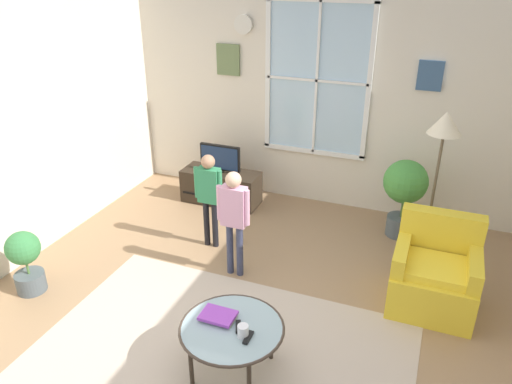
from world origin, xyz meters
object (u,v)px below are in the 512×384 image
book_stack (218,316)px  cup (243,331)px  television (220,158)px  armchair (434,275)px  tv_stand (221,187)px  potted_plant_by_window (405,189)px  coffee_table (232,330)px  remote_near_books (248,337)px  person_green_shirt (209,190)px  potted_plant_corner (25,259)px  remote_near_cup (238,327)px  person_pink_shirt (234,212)px  floor_lamp (443,140)px

book_stack → cup: cup is taller
television → armchair: armchair is taller
tv_stand → armchair: size_ratio=1.20×
tv_stand → potted_plant_by_window: potted_plant_by_window is taller
armchair → coffee_table: 2.07m
tv_stand → cup: size_ratio=10.30×
remote_near_books → person_green_shirt: 2.11m
book_stack → potted_plant_by_window: bearing=67.1°
person_green_shirt → coffee_table: bearing=-58.8°
armchair → potted_plant_corner: size_ratio=1.31×
armchair → remote_near_books: bearing=-128.8°
book_stack → potted_plant_corner: bearing=175.1°
remote_near_books → tv_stand: bearing=118.9°
remote_near_cup → person_green_shirt: 1.98m
remote_near_cup → person_pink_shirt: size_ratio=0.12×
television → remote_near_cup: 3.08m
coffee_table → potted_plant_corner: potted_plant_corner is taller
remote_near_books → potted_plant_corner: potted_plant_corner is taller
armchair → person_pink_shirt: 2.01m
potted_plant_by_window → book_stack: bearing=-112.9°
person_green_shirt → potted_plant_corner: person_green_shirt is taller
remote_near_cup → armchair: bearing=47.2°
remote_near_books → remote_near_cup: bearing=145.3°
coffee_table → floor_lamp: bearing=58.1°
remote_near_cup → potted_plant_by_window: 2.87m
cup → coffee_table: bearing=153.4°
person_pink_shirt → book_stack: bearing=-72.1°
remote_near_books → armchair: bearing=51.2°
book_stack → remote_near_books: (0.31, -0.12, -0.01)m
cup → person_green_shirt: (-1.13, 1.73, 0.20)m
tv_stand → coffee_table: 3.07m
person_pink_shirt → floor_lamp: bearing=24.5°
potted_plant_corner → person_green_shirt: bearing=47.7°
tv_stand → coffee_table: size_ratio=1.26×
coffee_table → potted_plant_corner: size_ratio=1.25×
coffee_table → potted_plant_by_window: potted_plant_by_window is taller
book_stack → person_pink_shirt: (-0.39, 1.20, 0.26)m
television → cup: (1.51, -2.79, -0.14)m
tv_stand → person_pink_shirt: person_pink_shirt is taller
cup → remote_near_cup: size_ratio=0.73×
coffee_table → cup: bearing=-26.6°
tv_stand → cup: (1.51, -2.79, 0.28)m
armchair → cup: bearing=-130.0°
tv_stand → armchair: (2.81, -1.24, 0.10)m
coffee_table → remote_near_cup: (0.05, 0.01, 0.04)m
television → potted_plant_by_window: size_ratio=0.58×
book_stack → remote_near_books: bearing=-21.2°
floor_lamp → potted_plant_corner: bearing=-152.9°
remote_near_cup → floor_lamp: size_ratio=0.08×
television → coffee_table: television is taller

